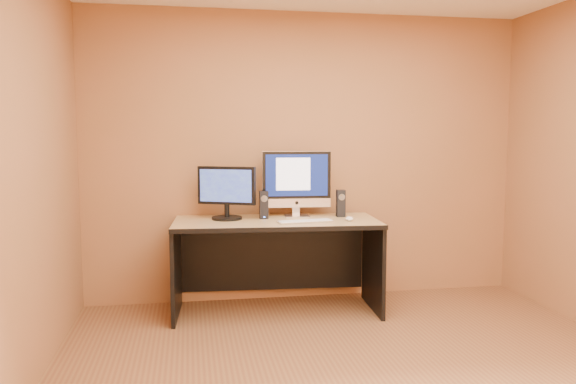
% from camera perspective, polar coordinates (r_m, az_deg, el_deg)
% --- Properties ---
extents(walls, '(4.00, 4.00, 2.60)m').
position_cam_1_polar(walls, '(3.22, 9.36, 2.02)').
color(walls, '#945F3C').
rests_on(walls, ground).
extents(desk, '(1.76, 0.86, 0.79)m').
position_cam_1_polar(desk, '(4.79, -1.17, -7.56)').
color(desk, tan).
rests_on(desk, ground).
extents(imac, '(0.62, 0.26, 0.59)m').
position_cam_1_polar(imac, '(4.88, 0.91, 0.90)').
color(imac, silver).
rests_on(imac, desk).
extents(second_monitor, '(0.57, 0.44, 0.45)m').
position_cam_1_polar(second_monitor, '(4.76, -6.25, -0.11)').
color(second_monitor, black).
rests_on(second_monitor, desk).
extents(speaker_left, '(0.07, 0.08, 0.24)m').
position_cam_1_polar(speaker_left, '(4.79, -2.48, -1.33)').
color(speaker_left, black).
rests_on(speaker_left, desk).
extents(speaker_right, '(0.08, 0.08, 0.24)m').
position_cam_1_polar(speaker_right, '(4.92, 5.38, -1.15)').
color(speaker_right, black).
rests_on(speaker_right, desk).
extents(keyboard, '(0.47, 0.18, 0.02)m').
position_cam_1_polar(keyboard, '(4.60, 1.78, -3.00)').
color(keyboard, silver).
rests_on(keyboard, desk).
extents(mouse, '(0.08, 0.12, 0.04)m').
position_cam_1_polar(mouse, '(4.71, 6.26, -2.69)').
color(mouse, white).
rests_on(mouse, desk).
extents(cable_a, '(0.09, 0.22, 0.01)m').
position_cam_1_polar(cable_a, '(5.02, 1.36, -2.30)').
color(cable_a, black).
rests_on(cable_a, desk).
extents(cable_b, '(0.11, 0.17, 0.01)m').
position_cam_1_polar(cable_b, '(5.04, 1.06, -2.26)').
color(cable_b, black).
rests_on(cable_b, desk).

